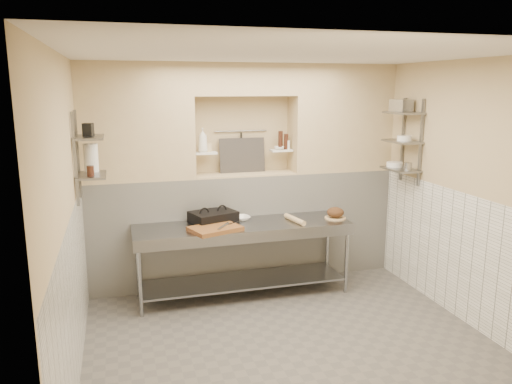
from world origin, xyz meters
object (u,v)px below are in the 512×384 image
object	(u,v)px
bread_loaf	(335,212)
prep_table	(243,245)
mixing_bowl	(241,218)
bowl_alcove	(279,148)
cutting_board	(215,229)
rolling_pin	(295,219)
panini_press	(213,217)
bottle_soap	(203,140)
jug_left	(91,158)

from	to	relation	value
bread_loaf	prep_table	bearing A→B (deg)	177.84
mixing_bowl	bowl_alcove	xyz separation A→B (m)	(0.60, 0.35, 0.81)
cutting_board	rolling_pin	world-z (taller)	rolling_pin
cutting_board	mixing_bowl	bearing A→B (deg)	42.80
panini_press	mixing_bowl	bearing A→B (deg)	-14.20
panini_press	prep_table	bearing A→B (deg)	-44.84
bread_loaf	bottle_soap	world-z (taller)	bottle_soap
prep_table	mixing_bowl	distance (m)	0.34
prep_table	panini_press	world-z (taller)	panini_press
cutting_board	bottle_soap	world-z (taller)	bottle_soap
mixing_bowl	rolling_pin	xyz separation A→B (m)	(0.61, -0.26, 0.01)
prep_table	mixing_bowl	world-z (taller)	mixing_bowl
panini_press	cutting_board	bearing A→B (deg)	-115.43
panini_press	bread_loaf	distance (m)	1.52
bottle_soap	cutting_board	bearing A→B (deg)	-89.94
bottle_soap	jug_left	size ratio (longest dim) A/B	1.00
mixing_bowl	bread_loaf	distance (m)	1.18
jug_left	cutting_board	bearing A→B (deg)	-9.21
cutting_board	bowl_alcove	size ratio (longest dim) A/B	4.13
bottle_soap	jug_left	world-z (taller)	bottle_soap
rolling_pin	mixing_bowl	bearing A→B (deg)	157.24
bottle_soap	prep_table	bearing A→B (deg)	-55.28
panini_press	mixing_bowl	size ratio (longest dim) A/B	2.84
jug_left	panini_press	bearing A→B (deg)	5.54
mixing_bowl	bottle_soap	distance (m)	1.08
rolling_pin	bottle_soap	distance (m)	1.50
prep_table	bread_loaf	bearing A→B (deg)	-2.16
mixing_bowl	jug_left	distance (m)	1.90
cutting_board	panini_press	bearing A→B (deg)	82.70
bowl_alcove	jug_left	xyz separation A→B (m)	(-2.30, -0.50, 0.03)
panini_press	jug_left	xyz separation A→B (m)	(-1.35, -0.13, 0.79)
cutting_board	jug_left	distance (m)	1.57
prep_table	bread_loaf	distance (m)	1.22
panini_press	cutting_board	distance (m)	0.35
panini_press	bread_loaf	xyz separation A→B (m)	(1.51, -0.21, 0.01)
panini_press	bottle_soap	world-z (taller)	bottle_soap
panini_press	cutting_board	size ratio (longest dim) A/B	1.11
cutting_board	rolling_pin	xyz separation A→B (m)	(1.01, 0.11, 0.01)
panini_press	rolling_pin	distance (m)	0.99
cutting_board	bread_loaf	bearing A→B (deg)	4.87
cutting_board	bowl_alcove	bearing A→B (deg)	35.71
bowl_alcove	bottle_soap	bearing A→B (deg)	179.93
rolling_pin	bowl_alcove	size ratio (longest dim) A/B	3.16
mixing_bowl	rolling_pin	distance (m)	0.66
cutting_board	mixing_bowl	world-z (taller)	mixing_bowl
bread_loaf	mixing_bowl	bearing A→B (deg)	168.50
mixing_bowl	jug_left	world-z (taller)	jug_left
mixing_bowl	panini_press	bearing A→B (deg)	-176.07
prep_table	rolling_pin	size ratio (longest dim) A/B	6.18
rolling_pin	bread_loaf	size ratio (longest dim) A/B	1.98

